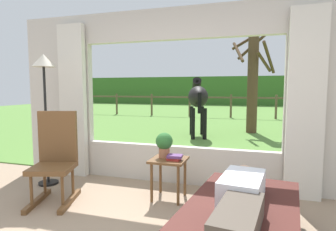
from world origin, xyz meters
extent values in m
cube|color=beige|center=(-2.02, 2.26, 1.27)|extent=(1.15, 0.12, 2.55)
cube|color=beige|center=(2.02, 2.26, 1.27)|extent=(1.15, 0.12, 2.55)
cube|color=beige|center=(0.00, 2.26, 0.28)|extent=(2.90, 0.12, 0.55)
cube|color=beige|center=(0.00, 2.26, 2.33)|extent=(2.90, 0.12, 0.45)
cube|color=silver|center=(-1.69, 2.12, 1.20)|extent=(0.44, 0.10, 2.40)
cube|color=silver|center=(1.69, 2.12, 1.20)|extent=(0.44, 0.10, 2.40)
cube|color=#568438|center=(0.00, 13.16, 0.01)|extent=(36.00, 21.68, 0.02)
cube|color=#386727|center=(0.00, 23.00, 1.20)|extent=(36.00, 2.00, 2.40)
cube|color=#471E19|center=(1.00, 0.65, 0.33)|extent=(1.10, 1.80, 0.18)
cube|color=silver|center=(1.00, 0.80, 0.53)|extent=(0.41, 0.64, 0.22)
cube|color=#4C4238|center=(1.00, 0.20, 0.51)|extent=(0.36, 0.71, 0.18)
sphere|color=tan|center=(1.00, 1.18, 0.53)|extent=(0.20, 0.20, 0.20)
cube|color=brown|center=(-1.24, 1.06, 0.44)|extent=(0.60, 0.60, 0.06)
cube|color=brown|center=(-1.30, 1.26, 0.78)|extent=(0.48, 0.20, 0.68)
cube|color=brown|center=(-1.43, 0.99, 0.03)|extent=(0.26, 0.67, 0.06)
cube|color=brown|center=(-1.05, 1.12, 0.03)|extent=(0.26, 0.67, 0.06)
cylinder|color=brown|center=(-1.36, 0.83, 0.24)|extent=(0.04, 0.04, 0.38)
cylinder|color=brown|center=(-1.01, 0.94, 0.24)|extent=(0.04, 0.04, 0.38)
cylinder|color=brown|center=(-1.47, 1.17, 0.24)|extent=(0.04, 0.04, 0.38)
cylinder|color=brown|center=(-1.12, 1.28, 0.24)|extent=(0.04, 0.04, 0.38)
cube|color=brown|center=(0.07, 1.62, 0.51)|extent=(0.44, 0.44, 0.03)
cylinder|color=brown|center=(-0.10, 1.45, 0.24)|extent=(0.04, 0.04, 0.49)
cylinder|color=brown|center=(0.24, 1.45, 0.24)|extent=(0.04, 0.04, 0.49)
cylinder|color=brown|center=(-0.10, 1.79, 0.24)|extent=(0.04, 0.04, 0.49)
cylinder|color=brown|center=(0.24, 1.79, 0.24)|extent=(0.04, 0.04, 0.49)
cylinder|color=#9E6042|center=(-0.01, 1.68, 0.58)|extent=(0.14, 0.14, 0.12)
sphere|color=#2D6B2D|center=(-0.01, 1.68, 0.73)|extent=(0.22, 0.22, 0.22)
cube|color=#B22D28|center=(0.15, 1.56, 0.54)|extent=(0.16, 0.13, 0.04)
cube|color=#59336B|center=(0.16, 1.56, 0.57)|extent=(0.19, 0.16, 0.03)
cylinder|color=black|center=(-1.80, 1.62, 0.01)|extent=(0.28, 0.28, 0.03)
cylinder|color=black|center=(-1.80, 1.62, 0.86)|extent=(0.04, 0.04, 1.71)
cone|color=beige|center=(-1.80, 1.62, 1.80)|extent=(0.32, 0.32, 0.18)
ellipsoid|color=black|center=(-0.47, 6.18, 1.17)|extent=(0.87, 1.34, 0.60)
cylinder|color=black|center=(-0.64, 6.83, 1.48)|extent=(0.41, 0.65, 0.53)
ellipsoid|color=black|center=(-0.71, 7.06, 1.63)|extent=(0.32, 0.52, 0.24)
cube|color=black|center=(-0.62, 6.76, 1.51)|extent=(0.19, 0.43, 0.32)
cylinder|color=black|center=(-0.31, 5.60, 1.02)|extent=(0.12, 0.12, 0.55)
cylinder|color=black|center=(-0.73, 6.54, 0.45)|extent=(0.11, 0.11, 0.85)
cylinder|color=black|center=(-0.42, 6.62, 0.45)|extent=(0.11, 0.11, 0.85)
cylinder|color=black|center=(-0.51, 5.73, 0.45)|extent=(0.11, 0.11, 0.85)
cylinder|color=black|center=(-0.20, 5.81, 0.45)|extent=(0.11, 0.11, 0.85)
cylinder|color=#4C3823|center=(1.00, 7.43, 1.56)|extent=(0.32, 0.32, 3.09)
cylinder|color=#47331E|center=(0.55, 7.29, 2.52)|extent=(0.43, 1.18, 0.75)
cylinder|color=#47331E|center=(0.94, 7.92, 3.04)|extent=(1.29, 0.22, 0.80)
cylinder|color=#47331E|center=(0.92, 7.80, 2.71)|extent=(0.88, 0.25, 0.80)
cylinder|color=#47331E|center=(1.31, 7.27, 2.20)|extent=(0.49, 0.85, 0.58)
cylinder|color=#47331E|center=(1.44, 7.28, 2.31)|extent=(0.44, 1.10, 0.88)
cylinder|color=brown|center=(-8.00, 11.83, 0.57)|extent=(0.10, 0.10, 1.10)
cylinder|color=brown|center=(-6.00, 11.83, 0.57)|extent=(0.10, 0.10, 1.10)
cylinder|color=brown|center=(-4.00, 11.83, 0.57)|extent=(0.10, 0.10, 1.10)
cylinder|color=brown|center=(-2.00, 11.83, 0.57)|extent=(0.10, 0.10, 1.10)
cylinder|color=brown|center=(0.00, 11.83, 0.57)|extent=(0.10, 0.10, 1.10)
cylinder|color=brown|center=(2.00, 11.83, 0.57)|extent=(0.10, 0.10, 1.10)
cylinder|color=brown|center=(4.00, 11.83, 0.57)|extent=(0.10, 0.10, 1.10)
cube|color=brown|center=(0.00, 11.83, 0.97)|extent=(16.00, 0.06, 0.08)
camera|label=1|loc=(1.09, -1.71, 1.41)|focal=30.04mm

